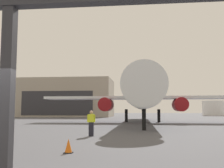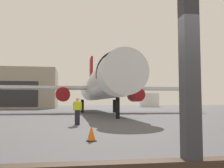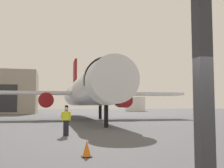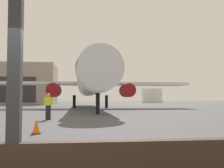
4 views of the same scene
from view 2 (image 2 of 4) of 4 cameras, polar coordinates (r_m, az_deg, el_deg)
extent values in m
plane|color=#4C4C51|center=(43.05, -7.13, -6.02)|extent=(220.00, 220.00, 0.00)
cube|color=#2D2D33|center=(3.36, 16.77, 2.84)|extent=(0.20, 0.20, 3.62)
cylinder|color=silver|center=(38.45, -2.93, -0.56)|extent=(3.90, 33.25, 3.90)
cone|color=silver|center=(20.78, 2.34, 2.51)|extent=(3.70, 2.60, 3.70)
cylinder|color=black|center=(22.65, 1.39, 2.34)|extent=(3.98, 0.90, 3.98)
cube|color=silver|center=(37.74, -14.26, -0.83)|extent=(13.09, 4.20, 0.36)
cube|color=silver|center=(39.33, 8.13, -1.05)|extent=(13.09, 4.20, 0.36)
cylinder|color=maroon|center=(36.16, -10.74, -2.33)|extent=(1.90, 3.20, 1.90)
cylinder|color=maroon|center=(37.30, 5.29, -2.44)|extent=(1.90, 3.20, 1.90)
cube|color=maroon|center=(53.86, -4.63, 3.06)|extent=(0.36, 4.40, 5.20)
cylinder|color=black|center=(22.81, 1.27, -5.36)|extent=(0.36, 0.36, 1.88)
cylinder|color=black|center=(38.57, -6.57, -4.85)|extent=(0.44, 0.44, 1.88)
cylinder|color=black|center=(39.07, 0.51, -4.87)|extent=(0.44, 0.44, 1.88)
cube|color=black|center=(16.77, -7.69, -7.34)|extent=(0.32, 0.20, 0.95)
cube|color=yellow|center=(16.74, -7.67, -4.78)|extent=(0.40, 0.22, 0.55)
sphere|color=tan|center=(16.74, -7.66, -3.39)|extent=(0.22, 0.22, 0.22)
cylinder|color=yellow|center=(16.76, -8.49, -4.85)|extent=(0.09, 0.09, 0.52)
cylinder|color=yellow|center=(16.72, -6.85, -4.87)|extent=(0.09, 0.09, 0.52)
cone|color=orange|center=(9.74, -4.58, -10.73)|extent=(0.32, 0.32, 0.59)
cube|color=black|center=(9.77, -4.59, -12.38)|extent=(0.36, 0.36, 0.03)
cube|color=#9E9384|center=(70.21, -22.54, -1.00)|extent=(25.37, 13.42, 9.83)
cylinder|color=white|center=(89.45, 8.27, -3.56)|extent=(6.70, 6.70, 4.62)
camera|label=1|loc=(4.04, 101.15, 6.19)|focal=42.73mm
camera|label=3|loc=(0.76, -125.05, 37.64)|focal=43.73mm
camera|label=4|loc=(2.80, 108.96, 1.36)|focal=42.72mm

